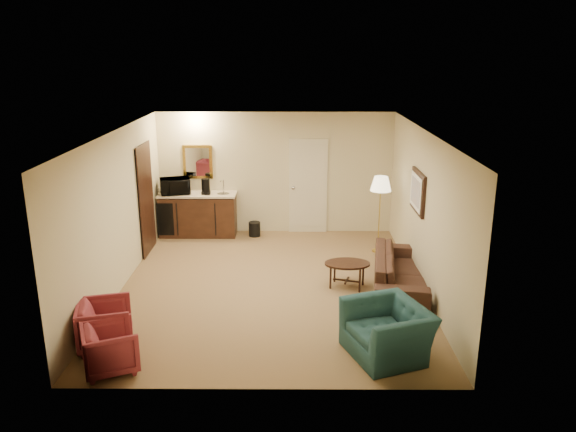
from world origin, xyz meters
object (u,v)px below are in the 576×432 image
sofa (401,266)px  microwave (175,184)px  rose_chair_near (105,322)px  floor_lamp (379,214)px  waste_bin (255,229)px  rose_chair_far (110,346)px  coffee_table (347,275)px  coffee_maker (206,187)px  wetbar_cabinet (198,214)px  teal_armchair (388,323)px

sofa → microwave: 5.15m
rose_chair_near → floor_lamp: size_ratio=0.46×
floor_lamp → waste_bin: 2.74m
rose_chair_far → waste_bin: bearing=-38.9°
floor_lamp → microwave: size_ratio=2.53×
sofa → coffee_table: bearing=92.6°
sofa → microwave: microwave is taller
coffee_table → coffee_maker: (-2.73, 2.68, 0.87)m
waste_bin → wetbar_cabinet: bearing=176.7°
sofa → rose_chair_far: sofa is taller
rose_chair_near → coffee_table: rose_chair_near is taller
rose_chair_far → teal_armchair: bearing=-107.1°
teal_armchair → floor_lamp: floor_lamp is taller
waste_bin → microwave: microwave is taller
coffee_table → teal_armchair: bearing=-81.9°
rose_chair_far → floor_lamp: (3.96, 4.30, 0.44)m
sofa → coffee_maker: coffee_maker is taller
teal_armchair → microwave: (-3.70, 4.90, 0.67)m
sofa → waste_bin: size_ratio=6.93×
coffee_table → waste_bin: bearing=122.8°
wetbar_cabinet → rose_chair_near: size_ratio=2.34×
sofa → coffee_maker: bearing=61.1°
sofa → coffee_table: 0.90m
waste_bin → microwave: bearing=178.4°
waste_bin → coffee_maker: coffee_maker is taller
wetbar_cabinet → sofa: bearing=-36.7°
sofa → microwave: bearing=65.3°
floor_lamp → microwave: floor_lamp is taller
microwave → coffee_maker: size_ratio=1.83×
rose_chair_near → waste_bin: (1.70, 4.65, -0.20)m
wetbar_cabinet → coffee_table: 4.02m
microwave → waste_bin: bearing=-18.4°
floor_lamp → sofa: bearing=-87.1°
wetbar_cabinet → floor_lamp: floor_lamp is taller
floor_lamp → rose_chair_near: bearing=-138.6°
rose_chair_far → floor_lamp: size_ratio=0.43×
teal_armchair → floor_lamp: bearing=152.2°
rose_chair_near → microwave: size_ratio=1.16×
teal_armchair → microwave: 6.17m
teal_armchair → rose_chair_near: bearing=-114.0°
rose_chair_near → waste_bin: 4.96m
waste_bin → microwave: 1.92m
waste_bin → coffee_maker: 1.37m
rose_chair_near → microwave: bearing=-15.4°
teal_armchair → rose_chair_far: 3.51m
wetbar_cabinet → sofa: size_ratio=0.77×
sofa → rose_chair_far: size_ratio=3.28×
wetbar_cabinet → rose_chair_far: (-0.25, -5.30, -0.13)m
wetbar_cabinet → coffee_table: (2.93, -2.74, -0.24)m
coffee_table → rose_chair_near: bearing=-150.0°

